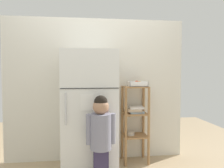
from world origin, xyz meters
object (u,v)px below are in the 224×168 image
at_px(pantry_shelf_unit, 135,117).
at_px(fruit_bin, 138,84).
at_px(child_standing, 101,131).
at_px(refrigerator, 89,111).

bearing_deg(pantry_shelf_unit, fruit_bin, 2.43).
distance_m(child_standing, fruit_bin, 0.96).
bearing_deg(pantry_shelf_unit, refrigerator, -166.32).
relative_size(refrigerator, pantry_shelf_unit, 1.44).
height_order(refrigerator, child_standing, refrigerator).
xyz_separation_m(pantry_shelf_unit, fruit_bin, (0.04, 0.00, 0.47)).
distance_m(refrigerator, fruit_bin, 0.78).
xyz_separation_m(refrigerator, child_standing, (0.12, -0.44, -0.16)).
relative_size(child_standing, pantry_shelf_unit, 0.95).
height_order(child_standing, pantry_shelf_unit, pantry_shelf_unit).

